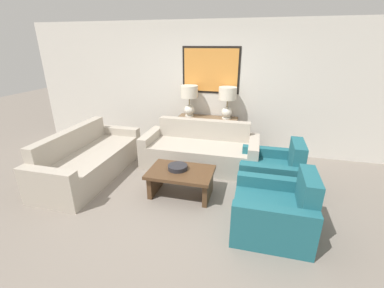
{
  "coord_description": "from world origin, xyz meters",
  "views": [
    {
      "loc": [
        0.96,
        -3.06,
        2.21
      ],
      "look_at": [
        -0.02,
        0.78,
        0.65
      ],
      "focal_mm": 24.0,
      "sensor_mm": 36.0,
      "label": 1
    }
  ],
  "objects": [
    {
      "name": "coffee_table",
      "position": [
        -0.06,
        0.25,
        0.3
      ],
      "size": [
        0.98,
        0.65,
        0.41
      ],
      "color": "#4C331E",
      "rests_on": "ground_plane"
    },
    {
      "name": "ground_plane",
      "position": [
        0.0,
        0.0,
        0.0
      ],
      "size": [
        20.0,
        20.0,
        0.0
      ],
      "primitive_type": "plane",
      "color": "slate"
    },
    {
      "name": "console_table",
      "position": [
        0.0,
        2.04,
        0.39
      ],
      "size": [
        1.23,
        0.4,
        0.77
      ],
      "color": "brown",
      "rests_on": "ground_plane"
    },
    {
      "name": "armchair_near_back_wall",
      "position": [
        1.3,
        0.77,
        0.28
      ],
      "size": [
        0.92,
        0.86,
        0.83
      ],
      "color": "#1E5B66",
      "rests_on": "ground_plane"
    },
    {
      "name": "couch_by_back_wall",
      "position": [
        0.0,
        1.36,
        0.28
      ],
      "size": [
        2.15,
        0.89,
        0.82
      ],
      "color": "#ADA393",
      "rests_on": "ground_plane"
    },
    {
      "name": "table_lamp_right",
      "position": [
        0.39,
        2.04,
        1.19
      ],
      "size": [
        0.35,
        0.35,
        0.64
      ],
      "color": "silver",
      "rests_on": "console_table"
    },
    {
      "name": "decorative_bowl",
      "position": [
        -0.12,
        0.29,
        0.45
      ],
      "size": [
        0.3,
        0.3,
        0.07
      ],
      "color": "#232328",
      "rests_on": "coffee_table"
    },
    {
      "name": "table_lamp_left",
      "position": [
        -0.39,
        2.04,
        1.19
      ],
      "size": [
        0.35,
        0.35,
        0.64
      ],
      "color": "silver",
      "rests_on": "console_table"
    },
    {
      "name": "armchair_near_camera",
      "position": [
        1.3,
        -0.27,
        0.28
      ],
      "size": [
        0.92,
        0.86,
        0.83
      ],
      "color": "#1E5B66",
      "rests_on": "ground_plane"
    },
    {
      "name": "back_wall",
      "position": [
        0.0,
        2.31,
        1.33
      ],
      "size": [
        8.19,
        0.12,
        2.65
      ],
      "color": "beige",
      "rests_on": "ground_plane"
    },
    {
      "name": "couch_by_side",
      "position": [
        -1.81,
        0.48,
        0.28
      ],
      "size": [
        0.89,
        2.15,
        0.82
      ],
      "color": "#ADA393",
      "rests_on": "ground_plane"
    }
  ]
}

